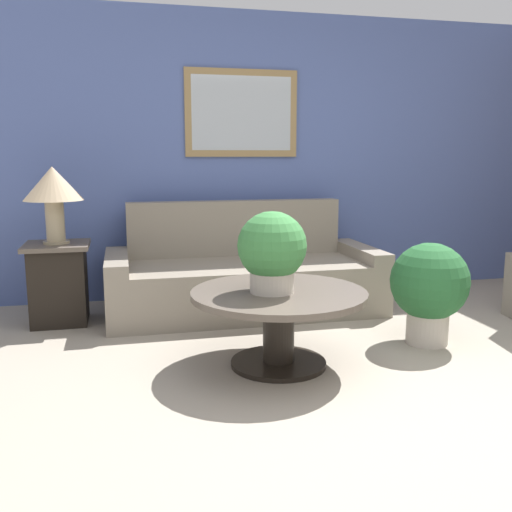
% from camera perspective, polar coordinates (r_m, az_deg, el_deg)
% --- Properties ---
extents(ground_plane, '(20.00, 20.00, 0.00)m').
position_cam_1_polar(ground_plane, '(3.26, 18.44, -14.32)').
color(ground_plane, gray).
extents(wall_back, '(7.03, 0.09, 2.60)m').
position_cam_1_polar(wall_back, '(5.52, 3.63, 9.98)').
color(wall_back, '#5166A8').
rests_on(wall_back, ground_plane).
extents(couch_main, '(2.28, 0.96, 0.91)m').
position_cam_1_polar(couch_main, '(4.88, -1.28, -2.17)').
color(couch_main, gray).
rests_on(couch_main, ground_plane).
extents(coffee_table, '(1.10, 1.10, 0.49)m').
position_cam_1_polar(coffee_table, '(3.58, 2.29, -5.59)').
color(coffee_table, black).
rests_on(coffee_table, ground_plane).
extents(side_table, '(0.49, 0.49, 0.64)m').
position_cam_1_polar(side_table, '(4.76, -19.10, -2.52)').
color(side_table, black).
rests_on(side_table, ground_plane).
extents(table_lamp, '(0.45, 0.45, 0.59)m').
position_cam_1_polar(table_lamp, '(4.66, -19.63, 6.40)').
color(table_lamp, tan).
rests_on(table_lamp, side_table).
extents(potted_plant_on_table, '(0.42, 0.42, 0.50)m').
position_cam_1_polar(potted_plant_on_table, '(3.46, 1.61, 0.61)').
color(potted_plant_on_table, beige).
rests_on(potted_plant_on_table, coffee_table).
extents(potted_plant_floor, '(0.55, 0.55, 0.72)m').
position_cam_1_polar(potted_plant_floor, '(4.16, 16.94, -2.96)').
color(potted_plant_floor, beige).
rests_on(potted_plant_floor, ground_plane).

